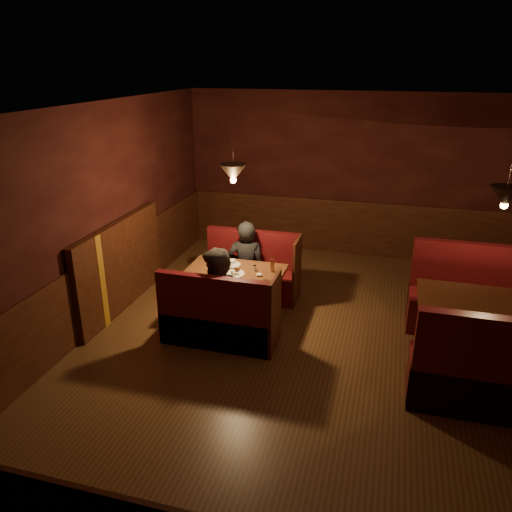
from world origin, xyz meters
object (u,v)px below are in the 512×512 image
(main_bench_near, at_px, (219,322))
(second_table, at_px, (483,318))
(main_table, at_px, (236,281))
(main_bench_far, at_px, (252,275))
(diner_a, at_px, (246,249))
(second_bench_near, at_px, (495,381))
(second_bench_far, at_px, (473,304))
(diner_b, at_px, (219,284))

(main_bench_near, height_order, second_table, main_bench_near)
(main_bench_near, bearing_deg, main_table, 91.16)
(main_bench_near, bearing_deg, main_bench_far, 90.00)
(main_bench_near, distance_m, second_table, 3.12)
(main_bench_far, height_order, main_bench_near, same)
(main_bench_near, bearing_deg, diner_a, 92.61)
(main_bench_far, xyz_separation_m, second_bench_near, (3.11, -2.00, 0.05))
(main_bench_far, height_order, second_bench_far, second_bench_far)
(second_table, distance_m, diner_a, 3.31)
(main_bench_near, relative_size, diner_a, 0.94)
(main_table, relative_size, main_bench_far, 0.91)
(diner_b, bearing_deg, main_bench_far, 110.94)
(main_bench_far, distance_m, diner_b, 1.48)
(main_table, relative_size, second_table, 0.90)
(main_table, bearing_deg, second_bench_far, 9.33)
(second_bench_far, bearing_deg, second_bench_near, -90.00)
(main_bench_near, xyz_separation_m, diner_a, (-0.06, 1.40, 0.46))
(main_table, height_order, main_bench_near, main_bench_near)
(second_bench_far, distance_m, second_bench_near, 1.76)
(main_table, height_order, diner_b, diner_b)
(second_bench_near, bearing_deg, second_table, 92.20)
(main_bench_far, distance_m, second_bench_near, 3.70)
(diner_a, bearing_deg, second_table, 151.59)
(main_table, bearing_deg, main_bench_near, -88.84)
(main_table, height_order, second_bench_near, second_bench_near)
(main_bench_near, distance_m, diner_a, 1.48)
(second_bench_near, bearing_deg, diner_a, 149.18)
(second_table, bearing_deg, diner_a, 162.10)
(second_bench_far, distance_m, diner_b, 3.37)
(second_bench_far, bearing_deg, diner_a, 177.57)
(main_bench_near, relative_size, second_table, 0.99)
(second_table, xyz_separation_m, second_bench_far, (0.03, 0.88, -0.25))
(second_bench_near, xyz_separation_m, diner_a, (-3.18, 1.90, 0.41))
(main_bench_near, height_order, diner_a, diner_a)
(diner_a, bearing_deg, main_bench_near, 82.09)
(second_bench_near, bearing_deg, main_bench_far, 147.29)
(second_table, relative_size, second_bench_far, 0.90)
(main_bench_far, xyz_separation_m, main_bench_near, (0.00, -1.51, 0.00))
(main_table, distance_m, diner_a, 0.69)
(second_bench_far, bearing_deg, diner_b, -159.63)
(diner_a, xyz_separation_m, diner_b, (0.04, -1.30, 0.01))
(second_bench_far, height_order, diner_b, diner_b)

